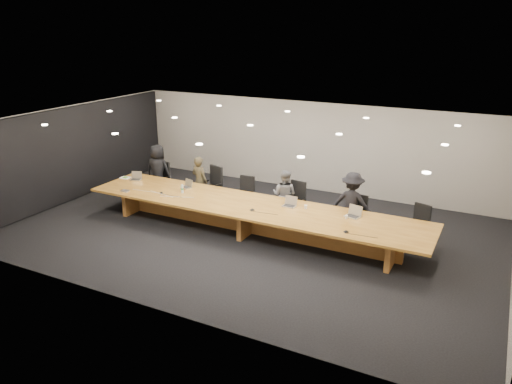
{
  "coord_description": "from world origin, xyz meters",
  "views": [
    {
      "loc": [
        5.48,
        -10.38,
        5.07
      ],
      "look_at": [
        0.0,
        0.3,
        1.0
      ],
      "focal_mm": 35.0,
      "sensor_mm": 36.0,
      "label": 1
    }
  ],
  "objects_px": {
    "chair_mid_left": "(244,195)",
    "person_a": "(158,170)",
    "laptop_a": "(135,176)",
    "av_box": "(125,191)",
    "conference_table": "(251,213)",
    "person_c": "(284,195)",
    "person_b": "(200,181)",
    "mic_center": "(252,209)",
    "chair_far_left": "(160,179)",
    "laptop_e": "(353,212)",
    "paper_cup_near": "(306,207)",
    "chair_far_right": "(417,225)",
    "chair_right": "(356,215)",
    "paper_cup_far": "(346,217)",
    "laptop_d": "(289,202)",
    "water_bottle": "(182,189)",
    "chair_left": "(211,186)",
    "mic_right": "(346,231)",
    "amber_mug": "(183,189)",
    "laptop_b": "(186,184)",
    "person_d": "(352,203)",
    "mic_left": "(161,193)",
    "chair_mid_right": "(294,201)"
  },
  "relations": [
    {
      "from": "chair_mid_right",
      "to": "person_d",
      "type": "distance_m",
      "value": 1.62
    },
    {
      "from": "chair_mid_left",
      "to": "chair_right",
      "type": "xyz_separation_m",
      "value": [
        3.21,
        -0.02,
        -0.02
      ]
    },
    {
      "from": "chair_mid_left",
      "to": "person_a",
      "type": "relative_size",
      "value": 0.65
    },
    {
      "from": "chair_right",
      "to": "paper_cup_far",
      "type": "bearing_deg",
      "value": -83.58
    },
    {
      "from": "chair_left",
      "to": "person_c",
      "type": "xyz_separation_m",
      "value": [
        2.38,
        -0.07,
        0.11
      ]
    },
    {
      "from": "person_d",
      "to": "person_a",
      "type": "bearing_deg",
      "value": -0.45
    },
    {
      "from": "chair_left",
      "to": "person_c",
      "type": "bearing_deg",
      "value": 14.34
    },
    {
      "from": "amber_mug",
      "to": "laptop_b",
      "type": "bearing_deg",
      "value": 104.77
    },
    {
      "from": "paper_cup_near",
      "to": "laptop_a",
      "type": "bearing_deg",
      "value": -179.48
    },
    {
      "from": "person_a",
      "to": "laptop_d",
      "type": "height_order",
      "value": "person_a"
    },
    {
      "from": "conference_table",
      "to": "paper_cup_near",
      "type": "distance_m",
      "value": 1.41
    },
    {
      "from": "chair_far_left",
      "to": "laptop_b",
      "type": "bearing_deg",
      "value": -19.57
    },
    {
      "from": "paper_cup_near",
      "to": "mic_right",
      "type": "height_order",
      "value": "paper_cup_near"
    },
    {
      "from": "conference_table",
      "to": "person_b",
      "type": "distance_m",
      "value": 2.54
    },
    {
      "from": "laptop_d",
      "to": "mic_right",
      "type": "relative_size",
      "value": 2.55
    },
    {
      "from": "chair_far_left",
      "to": "laptop_a",
      "type": "relative_size",
      "value": 3.43
    },
    {
      "from": "conference_table",
      "to": "person_a",
      "type": "height_order",
      "value": "person_a"
    },
    {
      "from": "chair_far_right",
      "to": "laptop_d",
      "type": "distance_m",
      "value": 3.11
    },
    {
      "from": "mic_right",
      "to": "chair_right",
      "type": "bearing_deg",
      "value": 98.79
    },
    {
      "from": "person_b",
      "to": "water_bottle",
      "type": "relative_size",
      "value": 6.62
    },
    {
      "from": "amber_mug",
      "to": "paper_cup_far",
      "type": "distance_m",
      "value": 4.6
    },
    {
      "from": "chair_right",
      "to": "chair_mid_right",
      "type": "bearing_deg",
      "value": -178.28
    },
    {
      "from": "chair_right",
      "to": "person_c",
      "type": "height_order",
      "value": "person_c"
    },
    {
      "from": "av_box",
      "to": "chair_far_left",
      "type": "bearing_deg",
      "value": 94.83
    },
    {
      "from": "person_c",
      "to": "chair_right",
      "type": "bearing_deg",
      "value": 177.45
    },
    {
      "from": "laptop_e",
      "to": "chair_left",
      "type": "bearing_deg",
      "value": -177.8
    },
    {
      "from": "av_box",
      "to": "paper_cup_far",
      "type": "bearing_deg",
      "value": 2.69
    },
    {
      "from": "chair_far_right",
      "to": "person_a",
      "type": "height_order",
      "value": "person_a"
    },
    {
      "from": "person_b",
      "to": "mic_center",
      "type": "relative_size",
      "value": 11.09
    },
    {
      "from": "laptop_e",
      "to": "av_box",
      "type": "height_order",
      "value": "laptop_e"
    },
    {
      "from": "laptop_a",
      "to": "av_box",
      "type": "xyz_separation_m",
      "value": [
        0.44,
        -0.95,
        -0.11
      ]
    },
    {
      "from": "mic_right",
      "to": "chair_mid_left",
      "type": "bearing_deg",
      "value": 153.41
    },
    {
      "from": "person_a",
      "to": "mic_center",
      "type": "xyz_separation_m",
      "value": [
        4.08,
        -1.58,
        -0.04
      ]
    },
    {
      "from": "laptop_e",
      "to": "mic_left",
      "type": "xyz_separation_m",
      "value": [
        -5.08,
        -0.64,
        -0.12
      ]
    },
    {
      "from": "mic_left",
      "to": "mic_right",
      "type": "xyz_separation_m",
      "value": [
        5.22,
        -0.28,
        0.0
      ]
    },
    {
      "from": "laptop_a",
      "to": "mic_center",
      "type": "xyz_separation_m",
      "value": [
        4.16,
        -0.64,
        -0.1
      ]
    },
    {
      "from": "laptop_a",
      "to": "laptop_e",
      "type": "height_order",
      "value": "laptop_e"
    },
    {
      "from": "laptop_d",
      "to": "paper_cup_near",
      "type": "bearing_deg",
      "value": 7.1
    },
    {
      "from": "paper_cup_far",
      "to": "mic_right",
      "type": "height_order",
      "value": "paper_cup_far"
    },
    {
      "from": "person_a",
      "to": "chair_far_left",
      "type": "bearing_deg",
      "value": -102.57
    },
    {
      "from": "mic_right",
      "to": "mic_left",
      "type": "bearing_deg",
      "value": 176.94
    },
    {
      "from": "conference_table",
      "to": "person_c",
      "type": "distance_m",
      "value": 1.3
    },
    {
      "from": "laptop_a",
      "to": "paper_cup_near",
      "type": "distance_m",
      "value": 5.29
    },
    {
      "from": "chair_mid_left",
      "to": "water_bottle",
      "type": "relative_size",
      "value": 4.72
    },
    {
      "from": "chair_far_left",
      "to": "paper_cup_far",
      "type": "xyz_separation_m",
      "value": [
        6.29,
        -1.13,
        0.26
      ]
    },
    {
      "from": "mic_left",
      "to": "chair_far_right",
      "type": "bearing_deg",
      "value": 12.56
    },
    {
      "from": "chair_left",
      "to": "paper_cup_near",
      "type": "distance_m",
      "value": 3.46
    },
    {
      "from": "person_a",
      "to": "laptop_e",
      "type": "relative_size",
      "value": 4.66
    },
    {
      "from": "mic_center",
      "to": "mic_right",
      "type": "bearing_deg",
      "value": -5.91
    },
    {
      "from": "chair_far_left",
      "to": "laptop_e",
      "type": "xyz_separation_m",
      "value": [
        6.38,
        -0.97,
        0.36
      ]
    }
  ]
}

